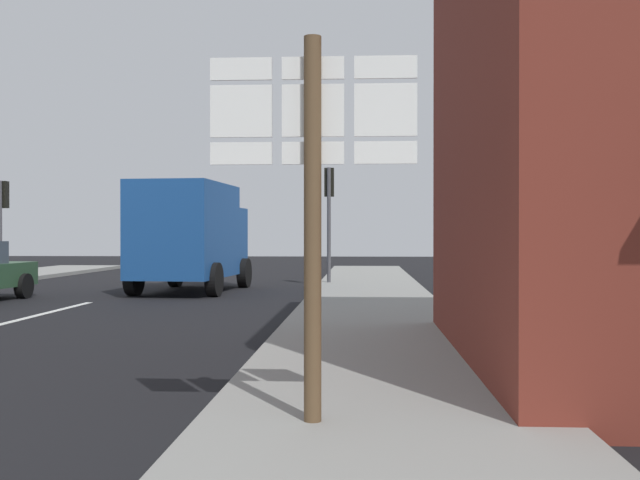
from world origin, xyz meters
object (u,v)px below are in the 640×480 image
(delivery_truck, at_px, (191,234))
(traffic_light_far_left, at_px, (2,208))
(traffic_light_far_right, at_px, (329,199))
(route_sign_post, at_px, (313,187))

(delivery_truck, relative_size, traffic_light_far_left, 1.50)
(delivery_truck, bearing_deg, traffic_light_far_right, 33.35)
(delivery_truck, height_order, route_sign_post, route_sign_post)
(delivery_truck, height_order, traffic_light_far_right, traffic_light_far_right)
(route_sign_post, relative_size, traffic_light_far_left, 0.94)
(traffic_light_far_left, height_order, traffic_light_far_right, traffic_light_far_right)
(delivery_truck, distance_m, traffic_light_far_right, 4.71)
(route_sign_post, bearing_deg, traffic_light_far_right, 92.17)
(traffic_light_far_left, relative_size, traffic_light_far_right, 0.92)
(traffic_light_far_left, bearing_deg, traffic_light_far_right, -3.68)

